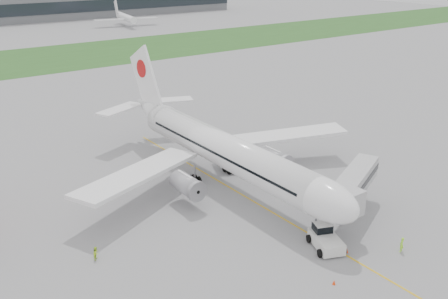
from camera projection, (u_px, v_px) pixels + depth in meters
ground at (240, 193)px, 72.54m from camera, size 600.00×600.00×0.00m
apron_markings at (262, 206)px, 68.78m from camera, size 70.00×70.00×0.04m
grass_strip at (14, 62)px, 162.80m from camera, size 600.00×50.00×0.02m
airliner at (220, 147)px, 74.16m from camera, size 48.13×53.95×17.88m
pushback_tug at (325, 238)px, 58.89m from camera, size 4.70×5.57×2.51m
jet_bridge at (354, 184)px, 64.27m from camera, size 13.28×8.98×6.44m
safety_cone_left at (334, 282)px, 52.31m from camera, size 0.37×0.37×0.51m
safety_cone_right at (347, 250)px, 57.97m from camera, size 0.43×0.43×0.59m
ground_crew_near at (402, 245)px, 57.93m from camera, size 0.78×0.64×1.84m
ground_crew_far at (96, 253)px, 56.50m from camera, size 0.98×0.97×1.59m
distant_aircraft_right at (127, 26)px, 247.11m from camera, size 35.83×32.94×11.90m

